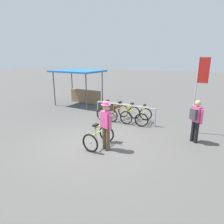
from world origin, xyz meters
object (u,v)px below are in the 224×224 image
(racked_bike_orange, at_px, (118,112))
(banner_flag, at_px, (200,81))
(pedestrian_with_backpack, at_px, (196,119))
(racked_bike_red, at_px, (106,111))
(person_with_featured_bike, at_px, (106,124))
(racked_bike_lime, at_px, (144,116))
(market_stall, at_px, (81,84))
(featured_bicycle, at_px, (101,133))
(racked_bike_yellow, at_px, (130,114))

(racked_bike_orange, distance_m, banner_flag, 4.20)
(pedestrian_with_backpack, xyz_separation_m, banner_flag, (-0.04, 1.03, 1.29))
(racked_bike_red, bearing_deg, pedestrian_with_backpack, -16.94)
(person_with_featured_bike, xyz_separation_m, banner_flag, (2.70, 3.06, 1.28))
(person_with_featured_bike, relative_size, pedestrian_with_backpack, 1.05)
(racked_bike_lime, relative_size, market_stall, 0.36)
(racked_bike_orange, bearing_deg, racked_bike_red, 177.53)
(pedestrian_with_backpack, bearing_deg, market_stall, 155.02)
(market_stall, bearing_deg, banner_flag, -18.18)
(pedestrian_with_backpack, height_order, banner_flag, banner_flag)
(pedestrian_with_backpack, xyz_separation_m, market_stall, (-7.45, 3.47, 0.46))
(featured_bicycle, xyz_separation_m, banner_flag, (3.03, 2.85, 1.74))
(racked_bike_yellow, distance_m, person_with_featured_bike, 3.40)
(racked_bike_yellow, bearing_deg, market_stall, 153.61)
(featured_bicycle, height_order, pedestrian_with_backpack, pedestrian_with_backpack)
(featured_bicycle, distance_m, pedestrian_with_backpack, 3.59)
(racked_bike_yellow, xyz_separation_m, pedestrian_with_backpack, (3.09, -1.31, 0.57))
(pedestrian_with_backpack, bearing_deg, banner_flag, 91.97)
(racked_bike_orange, height_order, banner_flag, banner_flag)
(racked_bike_orange, distance_m, person_with_featured_bike, 3.57)
(featured_bicycle, relative_size, market_stall, 0.38)
(pedestrian_with_backpack, bearing_deg, racked_bike_yellow, 157.07)
(racked_bike_red, xyz_separation_m, pedestrian_with_backpack, (4.48, -1.37, 0.57))
(racked_bike_red, bearing_deg, market_stall, 144.62)
(racked_bike_red, height_order, banner_flag, banner_flag)
(market_stall, height_order, banner_flag, banner_flag)
(racked_bike_lime, relative_size, person_with_featured_bike, 0.68)
(market_stall, bearing_deg, person_with_featured_bike, -49.36)
(racked_bike_yellow, height_order, featured_bicycle, featured_bicycle)
(racked_bike_orange, bearing_deg, person_with_featured_bike, -72.61)
(racked_bike_orange, height_order, pedestrian_with_backpack, pedestrian_with_backpack)
(featured_bicycle, bearing_deg, pedestrian_with_backpack, 30.61)
(featured_bicycle, height_order, person_with_featured_bike, person_with_featured_bike)
(racked_bike_yellow, bearing_deg, featured_bicycle, -89.59)
(racked_bike_lime, relative_size, featured_bicycle, 0.94)
(racked_bike_red, relative_size, banner_flag, 0.36)
(racked_bike_orange, relative_size, featured_bicycle, 0.99)
(pedestrian_with_backpack, bearing_deg, featured_bicycle, -149.39)
(banner_flag, bearing_deg, person_with_featured_bike, -131.42)
(racked_bike_orange, xyz_separation_m, featured_bicycle, (0.72, -3.15, 0.12))
(banner_flag, bearing_deg, featured_bicycle, -136.76)
(person_with_featured_bike, height_order, banner_flag, banner_flag)
(person_with_featured_bike, distance_m, banner_flag, 4.27)
(racked_bike_lime, distance_m, featured_bicycle, 3.16)
(racked_bike_yellow, xyz_separation_m, person_with_featured_bike, (0.35, -3.33, 0.58))
(racked_bike_orange, distance_m, pedestrian_with_backpack, 4.05)
(racked_bike_lime, distance_m, market_stall, 5.61)
(racked_bike_yellow, bearing_deg, racked_bike_lime, -2.47)
(featured_bicycle, xyz_separation_m, person_with_featured_bike, (0.33, -0.21, 0.46))
(racked_bike_orange, distance_m, racked_bike_lime, 1.40)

